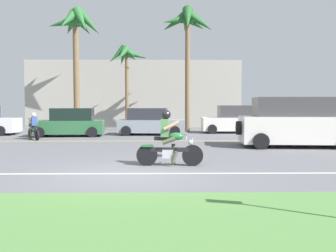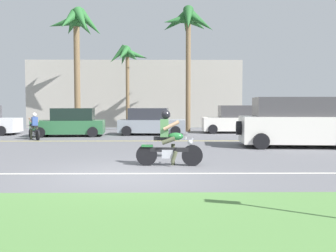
% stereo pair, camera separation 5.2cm
% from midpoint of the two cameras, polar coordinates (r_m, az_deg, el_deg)
% --- Properties ---
extents(ground, '(56.00, 30.00, 0.04)m').
position_cam_midpoint_polar(ground, '(12.52, -4.94, -4.89)').
color(ground, slate).
extents(grass_median, '(56.00, 3.80, 0.06)m').
position_cam_midpoint_polar(grass_median, '(5.61, -10.14, -14.73)').
color(grass_median, '#548442').
rests_on(grass_median, ground).
extents(lane_line_near, '(50.40, 0.12, 0.01)m').
position_cam_midpoint_polar(lane_line_near, '(9.67, -6.13, -7.19)').
color(lane_line_near, silver).
rests_on(lane_line_near, ground).
extents(lane_line_far, '(50.40, 0.12, 0.01)m').
position_cam_midpoint_polar(lane_line_far, '(18.09, -3.71, -2.27)').
color(lane_line_far, yellow).
rests_on(lane_line_far, ground).
extents(motorcyclist, '(1.92, 0.63, 1.60)m').
position_cam_midpoint_polar(motorcyclist, '(10.75, 0.04, -2.48)').
color(motorcyclist, black).
rests_on(motorcyclist, ground).
extents(suv_nearby, '(4.94, 2.47, 2.05)m').
position_cam_midpoint_polar(suv_nearby, '(16.41, 18.89, 0.45)').
color(suv_nearby, white).
rests_on(suv_nearby, ground).
extents(parked_car_1, '(3.94, 2.10, 1.55)m').
position_cam_midpoint_polar(parked_car_1, '(21.47, -14.75, 0.42)').
color(parked_car_1, '#2D663D').
rests_on(parked_car_1, ground).
extents(parked_car_2, '(3.92, 2.19, 1.54)m').
position_cam_midpoint_polar(parked_car_2, '(21.76, -2.69, 0.56)').
color(parked_car_2, '#8C939E').
rests_on(parked_car_2, ground).
extents(parked_car_3, '(3.82, 1.85, 1.70)m').
position_cam_midpoint_polar(parked_car_3, '(23.56, 9.91, 0.88)').
color(parked_car_3, white).
rests_on(parked_car_3, ground).
extents(palm_tree_0, '(3.78, 3.81, 8.09)m').
position_cam_midpoint_polar(palm_tree_0, '(26.28, -13.86, 13.96)').
color(palm_tree_0, brown).
rests_on(palm_tree_0, ground).
extents(palm_tree_1, '(3.63, 3.57, 7.96)m').
position_cam_midpoint_polar(palm_tree_1, '(24.83, 2.98, 14.80)').
color(palm_tree_1, brown).
rests_on(palm_tree_1, ground).
extents(palm_tree_2, '(2.78, 2.78, 5.76)m').
position_cam_midpoint_polar(palm_tree_2, '(25.64, -6.32, 10.09)').
color(palm_tree_2, brown).
rests_on(palm_tree_2, ground).
extents(motorcyclist_distant, '(1.01, 1.35, 1.35)m').
position_cam_midpoint_polar(motorcyclist_distant, '(19.95, -19.81, -0.31)').
color(motorcyclist_distant, black).
rests_on(motorcyclist_distant, ground).
extents(building_far, '(16.31, 4.00, 5.10)m').
position_cam_midpoint_polar(building_far, '(30.45, -5.02, 4.78)').
color(building_far, '#A8A399').
rests_on(building_far, ground).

